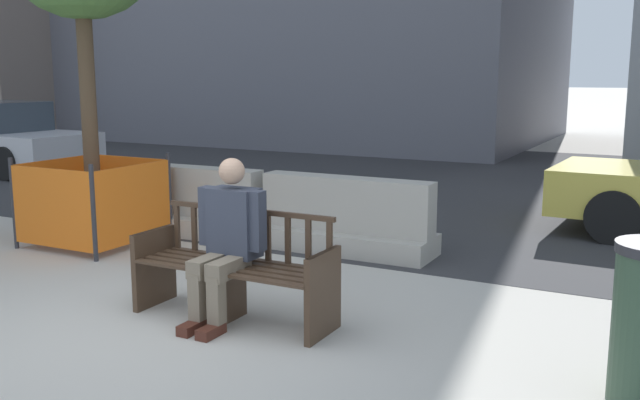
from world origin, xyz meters
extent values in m
plane|color=#B7B2A8|center=(0.00, 0.00, 0.00)|extent=(200.00, 200.00, 0.00)
cube|color=#333335|center=(0.00, 8.70, 0.00)|extent=(120.00, 12.00, 0.01)
cube|color=#473323|center=(-0.37, 0.73, 0.33)|extent=(0.05, 0.51, 0.66)
cube|color=#473323|center=(1.27, 0.73, 0.33)|extent=(0.05, 0.51, 0.66)
cube|color=#473323|center=(0.45, 0.73, 0.22)|extent=(0.04, 0.32, 0.45)
cube|color=#473323|center=(0.45, 0.50, 0.45)|extent=(1.60, 0.07, 0.02)
cube|color=#473323|center=(0.45, 0.62, 0.45)|extent=(1.60, 0.07, 0.02)
cube|color=#473323|center=(0.45, 0.73, 0.45)|extent=(1.60, 0.07, 0.02)
cube|color=#473323|center=(0.45, 0.85, 0.45)|extent=(1.60, 0.07, 0.02)
cube|color=#473323|center=(0.45, 0.96, 0.45)|extent=(1.60, 0.07, 0.02)
cube|color=#473323|center=(0.45, 0.97, 0.86)|extent=(1.60, 0.04, 0.04)
cube|color=#473323|center=(-0.30, 0.97, 0.65)|extent=(0.04, 0.03, 0.38)
cube|color=#473323|center=(-0.11, 0.97, 0.65)|extent=(0.04, 0.03, 0.38)
cube|color=#473323|center=(0.08, 0.97, 0.65)|extent=(0.04, 0.03, 0.38)
cube|color=#473323|center=(0.27, 0.97, 0.65)|extent=(0.04, 0.03, 0.38)
cube|color=#473323|center=(0.45, 0.97, 0.65)|extent=(0.04, 0.03, 0.38)
cube|color=#473323|center=(0.64, 0.97, 0.65)|extent=(0.04, 0.03, 0.38)
cube|color=#473323|center=(0.83, 0.97, 0.65)|extent=(0.04, 0.03, 0.38)
cube|color=#473323|center=(1.02, 0.97, 0.65)|extent=(0.04, 0.03, 0.38)
cube|color=#473323|center=(1.20, 0.97, 0.65)|extent=(0.04, 0.03, 0.38)
cube|color=#473323|center=(-0.37, 0.71, 0.65)|extent=(0.05, 0.46, 0.03)
cube|color=#473323|center=(1.27, 0.71, 0.65)|extent=(0.05, 0.46, 0.03)
cube|color=#383D4C|center=(0.43, 0.80, 0.79)|extent=(0.40, 0.24, 0.56)
sphere|color=tan|center=(0.43, 0.78, 1.21)|extent=(0.21, 0.21, 0.21)
cube|color=#7F705B|center=(0.34, 0.58, 0.48)|extent=(0.14, 0.44, 0.14)
cube|color=#7F705B|center=(0.52, 0.58, 0.48)|extent=(0.14, 0.44, 0.14)
cube|color=#7F705B|center=(0.34, 0.41, 0.23)|extent=(0.11, 0.11, 0.45)
cube|color=#7F705B|center=(0.52, 0.41, 0.23)|extent=(0.11, 0.11, 0.45)
cube|color=#4C2319|center=(0.34, 0.33, 0.04)|extent=(0.11, 0.26, 0.08)
cube|color=#4C2319|center=(0.52, 0.33, 0.04)|extent=(0.11, 0.26, 0.08)
cube|color=#383D4C|center=(0.18, 0.77, 0.83)|extent=(0.09, 0.12, 0.48)
cube|color=#383D4C|center=(0.67, 0.77, 0.83)|extent=(0.09, 0.12, 0.48)
cube|color=#ADA89E|center=(0.28, 3.19, 0.12)|extent=(2.00, 0.69, 0.24)
cube|color=#ADA89E|center=(0.28, 3.19, 0.54)|extent=(2.00, 0.31, 0.60)
cube|color=#ADA89E|center=(-1.86, 3.10, 0.12)|extent=(2.02, 0.75, 0.24)
cube|color=#ADA89E|center=(-1.86, 3.10, 0.54)|extent=(2.01, 0.37, 0.60)
cylinder|color=brown|center=(-2.50, 2.16, 1.47)|extent=(0.18, 0.18, 2.93)
cylinder|color=#2D2D33|center=(-3.11, 1.54, 0.52)|extent=(0.05, 0.05, 1.04)
cylinder|color=#2D2D33|center=(-1.88, 1.54, 0.52)|extent=(0.05, 0.05, 1.04)
cylinder|color=#2D2D33|center=(-3.11, 2.77, 0.52)|extent=(0.05, 0.05, 1.04)
cylinder|color=#2D2D33|center=(-1.88, 2.77, 0.52)|extent=(0.05, 0.05, 1.04)
cube|color=orange|center=(-2.50, 1.54, 0.52)|extent=(1.23, 0.03, 0.88)
cube|color=orange|center=(-2.50, 2.77, 0.52)|extent=(1.23, 0.03, 0.88)
cube|color=orange|center=(-3.11, 2.16, 0.52)|extent=(0.03, 1.23, 0.88)
cube|color=orange|center=(-1.88, 2.16, 0.52)|extent=(0.03, 1.23, 0.88)
cylinder|color=black|center=(2.89, 4.96, 0.32)|extent=(0.65, 0.24, 0.64)
cylinder|color=black|center=(2.95, 6.58, 0.32)|extent=(0.65, 0.24, 0.64)
cylinder|color=black|center=(-7.53, 6.64, 0.32)|extent=(0.65, 0.25, 0.64)
cylinder|color=black|center=(-7.60, 5.03, 0.32)|extent=(0.65, 0.25, 0.64)
camera|label=1|loc=(3.67, -3.84, 1.98)|focal=40.00mm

